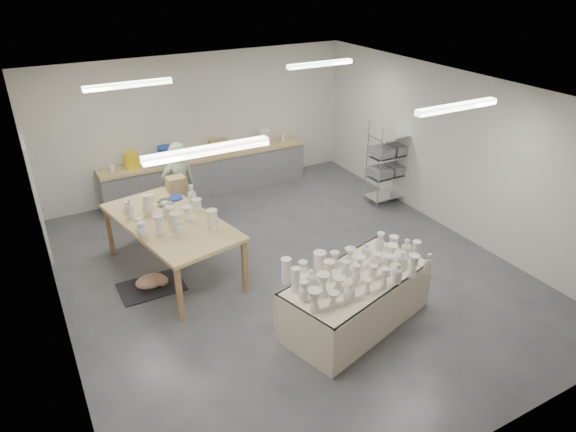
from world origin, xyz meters
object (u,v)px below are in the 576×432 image
drying_table (356,297)px  work_table (170,218)px  potter (180,188)px  red_stool (178,210)px

drying_table → work_table: (-1.83, 2.64, 0.53)m
drying_table → potter: potter is taller
work_table → red_stool: (0.57, 1.55, -0.66)m
potter → red_stool: size_ratio=3.78×
potter → red_stool: 0.64m
work_table → potter: potter is taller
drying_table → red_stool: 4.38m
drying_table → work_table: bearing=108.9°
work_table → red_stool: work_table is taller
work_table → potter: (0.57, 1.28, -0.08)m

